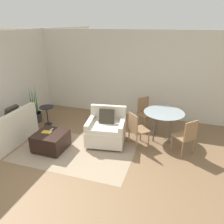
{
  "coord_description": "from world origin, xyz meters",
  "views": [
    {
      "loc": [
        1.76,
        -3.13,
        2.97
      ],
      "look_at": [
        0.13,
        1.92,
        0.75
      ],
      "focal_mm": 35.0,
      "sensor_mm": 36.0,
      "label": 1
    }
  ],
  "objects_px": {
    "dining_chair_near_left": "(136,128)",
    "dining_chair_near_right": "(187,135)",
    "couch": "(1,135)",
    "ottoman": "(51,140)",
    "dining_chair_far_left": "(145,110)",
    "book_stack": "(47,132)",
    "dining_table": "(164,115)",
    "side_table": "(47,112)",
    "potted_plant": "(35,114)",
    "tv_remote_primary": "(52,130)",
    "armchair": "(106,130)"
  },
  "relations": [
    {
      "from": "ottoman",
      "to": "tv_remote_primary",
      "type": "distance_m",
      "value": 0.28
    },
    {
      "from": "book_stack",
      "to": "tv_remote_primary",
      "type": "relative_size",
      "value": 1.8
    },
    {
      "from": "ottoman",
      "to": "dining_chair_near_left",
      "type": "height_order",
      "value": "dining_chair_near_left"
    },
    {
      "from": "couch",
      "to": "dining_chair_near_left",
      "type": "relative_size",
      "value": 2.21
    },
    {
      "from": "dining_table",
      "to": "dining_chair_near_left",
      "type": "distance_m",
      "value": 0.86
    },
    {
      "from": "dining_chair_far_left",
      "to": "couch",
      "type": "bearing_deg",
      "value": -144.84
    },
    {
      "from": "ottoman",
      "to": "dining_chair_far_left",
      "type": "relative_size",
      "value": 0.82
    },
    {
      "from": "dining_table",
      "to": "side_table",
      "type": "bearing_deg",
      "value": -176.92
    },
    {
      "from": "ottoman",
      "to": "potted_plant",
      "type": "bearing_deg",
      "value": 137.17
    },
    {
      "from": "book_stack",
      "to": "dining_chair_far_left",
      "type": "xyz_separation_m",
      "value": [
        2.06,
        1.99,
        0.06
      ]
    },
    {
      "from": "couch",
      "to": "ottoman",
      "type": "relative_size",
      "value": 2.7
    },
    {
      "from": "potted_plant",
      "to": "dining_chair_far_left",
      "type": "xyz_separation_m",
      "value": [
        3.35,
        0.7,
        0.26
      ]
    },
    {
      "from": "couch",
      "to": "potted_plant",
      "type": "bearing_deg",
      "value": 94.83
    },
    {
      "from": "side_table",
      "to": "dining_table",
      "type": "relative_size",
      "value": 0.55
    },
    {
      "from": "side_table",
      "to": "dining_table",
      "type": "distance_m",
      "value": 3.46
    },
    {
      "from": "dining_table",
      "to": "dining_chair_far_left",
      "type": "relative_size",
      "value": 1.17
    },
    {
      "from": "armchair",
      "to": "dining_chair_near_left",
      "type": "xyz_separation_m",
      "value": [
        0.77,
        0.05,
        0.15
      ]
    },
    {
      "from": "side_table",
      "to": "dining_table",
      "type": "height_order",
      "value": "dining_table"
    },
    {
      "from": "ottoman",
      "to": "tv_remote_primary",
      "type": "height_order",
      "value": "tv_remote_primary"
    },
    {
      "from": "dining_table",
      "to": "dining_chair_near_right",
      "type": "distance_m",
      "value": 0.86
    },
    {
      "from": "potted_plant",
      "to": "side_table",
      "type": "distance_m",
      "value": 0.53
    },
    {
      "from": "book_stack",
      "to": "side_table",
      "type": "relative_size",
      "value": 0.41
    },
    {
      "from": "dining_chair_near_right",
      "to": "ottoman",
      "type": "bearing_deg",
      "value": -165.88
    },
    {
      "from": "ottoman",
      "to": "dining_table",
      "type": "bearing_deg",
      "value": 28.52
    },
    {
      "from": "potted_plant",
      "to": "dining_chair_near_right",
      "type": "xyz_separation_m",
      "value": [
        4.55,
        -0.49,
        0.26
      ]
    },
    {
      "from": "book_stack",
      "to": "dining_chair_far_left",
      "type": "height_order",
      "value": "dining_chair_far_left"
    },
    {
      "from": "dining_chair_far_left",
      "to": "side_table",
      "type": "bearing_deg",
      "value": -164.63
    },
    {
      "from": "tv_remote_primary",
      "to": "dining_chair_near_left",
      "type": "relative_size",
      "value": 0.15
    },
    {
      "from": "dining_chair_far_left",
      "to": "book_stack",
      "type": "bearing_deg",
      "value": -136.03
    },
    {
      "from": "tv_remote_primary",
      "to": "potted_plant",
      "type": "relative_size",
      "value": 0.1
    },
    {
      "from": "couch",
      "to": "tv_remote_primary",
      "type": "bearing_deg",
      "value": 20.66
    },
    {
      "from": "couch",
      "to": "side_table",
      "type": "xyz_separation_m",
      "value": [
        0.37,
        1.48,
        0.09
      ]
    },
    {
      "from": "book_stack",
      "to": "dining_chair_near_right",
      "type": "distance_m",
      "value": 3.35
    },
    {
      "from": "side_table",
      "to": "book_stack",
      "type": "bearing_deg",
      "value": -56.71
    },
    {
      "from": "tv_remote_primary",
      "to": "dining_chair_far_left",
      "type": "relative_size",
      "value": 0.15
    },
    {
      "from": "potted_plant",
      "to": "armchair",
      "type": "bearing_deg",
      "value": -11.9
    },
    {
      "from": "couch",
      "to": "dining_chair_near_right",
      "type": "xyz_separation_m",
      "value": [
        4.42,
        1.07,
        0.2
      ]
    },
    {
      "from": "dining_chair_near_left",
      "to": "dining_chair_near_right",
      "type": "relative_size",
      "value": 1.0
    },
    {
      "from": "dining_chair_near_right",
      "to": "dining_table",
      "type": "bearing_deg",
      "value": 135.0
    },
    {
      "from": "couch",
      "to": "dining_chair_near_right",
      "type": "distance_m",
      "value": 4.55
    },
    {
      "from": "book_stack",
      "to": "armchair",
      "type": "bearing_deg",
      "value": 29.91
    },
    {
      "from": "ottoman",
      "to": "tv_remote_primary",
      "type": "bearing_deg",
      "value": 110.82
    },
    {
      "from": "ottoman",
      "to": "book_stack",
      "type": "height_order",
      "value": "book_stack"
    },
    {
      "from": "couch",
      "to": "ottoman",
      "type": "distance_m",
      "value": 1.29
    },
    {
      "from": "couch",
      "to": "ottoman",
      "type": "xyz_separation_m",
      "value": [
        1.26,
        0.28,
        -0.07
      ]
    },
    {
      "from": "book_stack",
      "to": "dining_chair_near_right",
      "type": "relative_size",
      "value": 0.27
    },
    {
      "from": "dining_chair_far_left",
      "to": "potted_plant",
      "type": "bearing_deg",
      "value": -168.15
    },
    {
      "from": "book_stack",
      "to": "ottoman",
      "type": "bearing_deg",
      "value": -1.99
    },
    {
      "from": "dining_chair_near_left",
      "to": "dining_chair_far_left",
      "type": "height_order",
      "value": "same"
    },
    {
      "from": "couch",
      "to": "dining_chair_near_right",
      "type": "bearing_deg",
      "value": 13.65
    }
  ]
}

